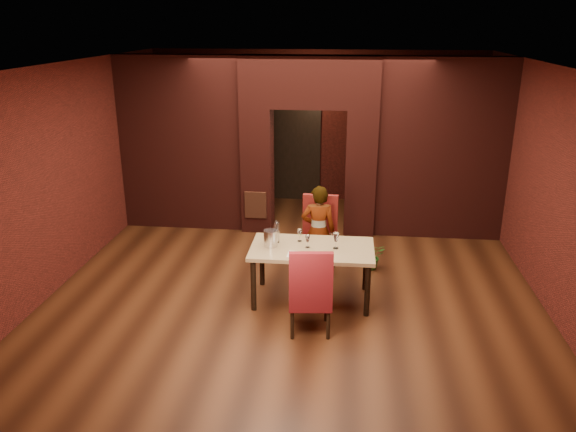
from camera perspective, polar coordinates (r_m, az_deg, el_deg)
name	(u,v)px	position (r m, az deg, el deg)	size (l,w,h in m)	color
floor	(298,274)	(8.86, 1.02, -5.92)	(8.00, 8.00, 0.00)	#4B2512
ceiling	(299,64)	(8.03, 1.16, 15.19)	(7.00, 8.00, 0.04)	silver
wall_back	(316,127)	(12.20, 2.85, 9.03)	(7.00, 0.04, 3.20)	maroon
wall_front	(253,305)	(4.60, -3.61, -9.05)	(7.00, 0.04, 3.20)	maroon
wall_left	(73,169)	(9.29, -21.01, 4.47)	(0.04, 8.00, 3.20)	maroon
wall_right	(545,183)	(8.72, 24.67, 3.07)	(0.04, 8.00, 3.20)	maroon
pillar_left	(258,169)	(10.46, -3.11, 4.75)	(0.55, 0.55, 2.30)	maroon
pillar_right	(361,172)	(10.32, 7.38, 4.42)	(0.55, 0.55, 2.30)	maroon
lintel	(310,82)	(10.06, 2.22, 13.45)	(2.45, 0.55, 0.90)	maroon
wing_wall_left	(182,144)	(10.67, -10.72, 7.22)	(2.27, 0.35, 3.20)	maroon
wing_wall_right	(442,150)	(10.34, 15.38, 6.49)	(2.27, 0.35, 3.20)	maroon
vent_panel	(256,205)	(10.35, -3.32, 1.12)	(0.40, 0.03, 0.50)	#9F4C2E
rear_door	(297,152)	(12.28, 0.92, 6.50)	(0.90, 0.08, 2.10)	black
rear_door_frame	(297,153)	(12.24, 0.90, 6.46)	(1.02, 0.04, 2.22)	black
dining_table	(312,274)	(7.95, 2.43, -5.86)	(1.71, 0.96, 0.80)	tan
chair_far	(318,236)	(8.71, 3.10, -2.08)	(0.55, 0.55, 1.21)	maroon
chair_near	(310,289)	(7.11, 2.26, -7.37)	(0.53, 0.53, 1.17)	maroon
person_seated	(318,231)	(8.60, 3.09, -1.52)	(0.53, 0.34, 1.44)	white
wine_glass_a	(300,235)	(7.96, 1.18, -1.97)	(0.07, 0.07, 0.18)	white
wine_glass_b	(308,241)	(7.74, 2.00, -2.59)	(0.07, 0.07, 0.18)	white
wine_glass_c	(336,241)	(7.73, 4.89, -2.52)	(0.09, 0.09, 0.23)	white
tasting_sheet	(298,254)	(7.55, 1.07, -3.92)	(0.29, 0.22, 0.00)	silver
wine_bucket	(271,238)	(7.78, -1.78, -2.27)	(0.19, 0.19, 0.24)	silver
water_bottle	(277,232)	(7.90, -1.15, -1.61)	(0.07, 0.07, 0.32)	white
potted_plant	(372,256)	(9.07, 8.53, -4.03)	(0.39, 0.34, 0.43)	#275F1D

